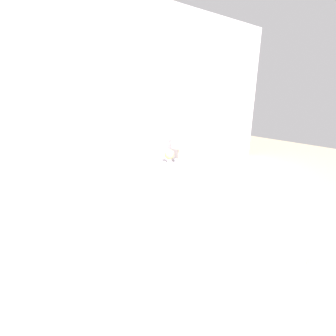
# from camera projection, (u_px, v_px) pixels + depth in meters

# --- Properties ---
(ground_plane) EXTENTS (12.00, 12.00, 0.00)m
(ground_plane) POSITION_uv_depth(u_px,v_px,m) (99.00, 227.00, 3.14)
(ground_plane) COLOR #CCB28E
(wall_back) EXTENTS (8.00, 0.06, 2.60)m
(wall_back) POSITION_uv_depth(u_px,v_px,m) (84.00, 117.00, 2.76)
(wall_back) COLOR white
(wall_back) RESTS_ON ground_plane
(bed) EXTENTS (1.85, 2.05, 1.25)m
(bed) POSITION_uv_depth(u_px,v_px,m) (154.00, 235.00, 2.44)
(bed) COLOR white
(bed) RESTS_ON ground_plane
(nightstand) EXTENTS (0.45, 0.49, 0.51)m
(nightstand) POSITION_uv_depth(u_px,v_px,m) (181.00, 183.00, 3.76)
(nightstand) COLOR white
(nightstand) RESTS_ON ground_plane
(table_lamp) EXTENTS (0.21, 0.21, 0.43)m
(table_lamp) POSITION_uv_depth(u_px,v_px,m) (179.00, 143.00, 3.67)
(table_lamp) COLOR #A8B2BC
(table_lamp) RESTS_ON nightstand
(flower_vase) EXTENTS (0.13, 0.13, 0.27)m
(flower_vase) POSITION_uv_depth(u_px,v_px,m) (169.00, 156.00, 3.57)
(flower_vase) COLOR silver
(flower_vase) RESTS_ON nightstand
(teacup) EXTENTS (0.13, 0.13, 0.06)m
(teacup) POSITION_uv_depth(u_px,v_px,m) (186.00, 168.00, 3.54)
(teacup) COLOR white
(teacup) RESTS_ON nightstand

